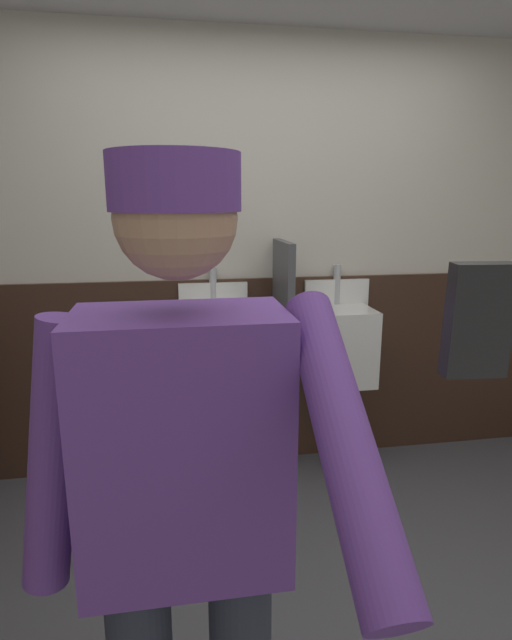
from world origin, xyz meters
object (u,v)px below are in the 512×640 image
urinal_middle (341,344)px  person (186,509)px  urinal_left (216,350)px  cell_phone (478,321)px

urinal_middle → person: size_ratio=0.73×
urinal_left → urinal_middle: same height
urinal_middle → cell_phone: size_ratio=11.27×
urinal_left → urinal_middle: bearing=0.0°
urinal_middle → person: person is taller
urinal_middle → person: 2.11m
urinal_left → cell_phone: bearing=-88.8°
person → urinal_middle: bearing=62.3°
urinal_left → urinal_middle: size_ratio=1.00×
cell_phone → urinal_left: bearing=96.3°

